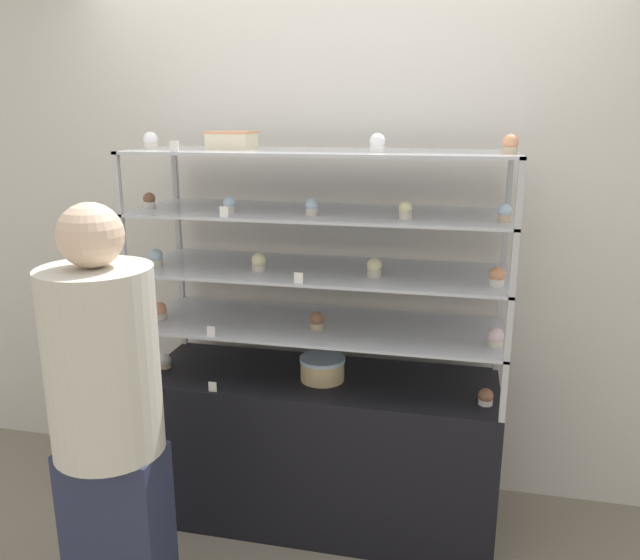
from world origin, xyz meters
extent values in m
plane|color=gray|center=(0.00, 0.00, 0.00)|extent=(20.00, 20.00, 0.00)
cube|color=silver|center=(0.00, 0.42, 1.30)|extent=(8.00, 0.05, 2.60)
cube|color=black|center=(0.00, 0.00, 0.36)|extent=(1.59, 0.55, 0.71)
cube|color=#B7B7BC|center=(-0.78, 0.27, 0.84)|extent=(0.02, 0.02, 0.25)
cube|color=#B7B7BC|center=(0.78, 0.27, 0.84)|extent=(0.02, 0.02, 0.25)
cube|color=#B7B7BC|center=(-0.78, -0.27, 0.84)|extent=(0.02, 0.02, 0.25)
cube|color=#B7B7BC|center=(0.78, -0.27, 0.84)|extent=(0.02, 0.02, 0.25)
cube|color=#B7BCC6|center=(0.00, 0.00, 0.96)|extent=(1.59, 0.55, 0.01)
cube|color=#B7B7BC|center=(-0.78, 0.27, 1.09)|extent=(0.02, 0.02, 0.25)
cube|color=#B7B7BC|center=(0.78, 0.27, 1.09)|extent=(0.02, 0.02, 0.25)
cube|color=#B7B7BC|center=(-0.78, -0.27, 1.09)|extent=(0.02, 0.02, 0.25)
cube|color=#B7B7BC|center=(0.78, -0.27, 1.09)|extent=(0.02, 0.02, 0.25)
cube|color=#B7BCC6|center=(0.00, 0.00, 1.21)|extent=(1.59, 0.55, 0.01)
cube|color=#B7B7BC|center=(-0.78, 0.27, 1.35)|extent=(0.02, 0.02, 0.25)
cube|color=#B7B7BC|center=(0.78, 0.27, 1.35)|extent=(0.02, 0.02, 0.25)
cube|color=#B7B7BC|center=(-0.78, -0.27, 1.35)|extent=(0.02, 0.02, 0.25)
cube|color=#B7B7BC|center=(0.78, -0.27, 1.35)|extent=(0.02, 0.02, 0.25)
cube|color=#B7BCC6|center=(0.00, 0.00, 1.47)|extent=(1.59, 0.55, 0.01)
cube|color=#B7B7BC|center=(-0.78, 0.27, 1.60)|extent=(0.02, 0.02, 0.25)
cube|color=#B7B7BC|center=(0.78, 0.27, 1.60)|extent=(0.02, 0.02, 0.25)
cube|color=#B7B7BC|center=(-0.78, -0.27, 1.60)|extent=(0.02, 0.02, 0.25)
cube|color=#B7B7BC|center=(0.78, -0.27, 1.60)|extent=(0.02, 0.02, 0.25)
cube|color=#B7BCC6|center=(0.00, 0.00, 1.72)|extent=(1.59, 0.55, 0.01)
cylinder|color=#DBBC84|center=(0.02, -0.03, 0.76)|extent=(0.20, 0.20, 0.09)
cylinder|color=silver|center=(0.02, -0.03, 0.81)|extent=(0.20, 0.20, 0.02)
cube|color=beige|center=(-0.39, 0.02, 1.76)|extent=(0.18, 0.16, 0.06)
cube|color=#E5996B|center=(-0.39, 0.02, 1.80)|extent=(0.19, 0.17, 0.01)
cylinder|color=#CCB28C|center=(-0.74, -0.06, 0.72)|extent=(0.06, 0.06, 0.02)
sphere|color=white|center=(-0.74, -0.06, 0.75)|extent=(0.06, 0.06, 0.06)
cylinder|color=white|center=(0.73, -0.13, 0.72)|extent=(0.06, 0.06, 0.02)
sphere|color=#8C5B42|center=(0.73, -0.13, 0.75)|extent=(0.06, 0.06, 0.06)
cube|color=white|center=(-0.42, -0.26, 0.74)|extent=(0.04, 0.00, 0.04)
cylinder|color=beige|center=(-0.73, -0.09, 0.98)|extent=(0.06, 0.06, 0.03)
sphere|color=#E5996B|center=(-0.73, -0.09, 1.01)|extent=(0.07, 0.07, 0.07)
cylinder|color=#CCB28C|center=(0.00, -0.07, 0.98)|extent=(0.06, 0.06, 0.03)
sphere|color=#8C5B42|center=(0.00, -0.07, 1.01)|extent=(0.07, 0.07, 0.07)
cylinder|color=beige|center=(0.75, -0.12, 0.98)|extent=(0.06, 0.06, 0.03)
sphere|color=silver|center=(0.75, -0.12, 1.01)|extent=(0.07, 0.07, 0.07)
cube|color=white|center=(-0.41, -0.26, 0.99)|extent=(0.04, 0.00, 0.04)
cylinder|color=beige|center=(-0.72, -0.11, 1.23)|extent=(0.06, 0.06, 0.03)
sphere|color=silver|center=(-0.72, -0.11, 1.27)|extent=(0.06, 0.06, 0.06)
cylinder|color=beige|center=(-0.25, -0.09, 1.23)|extent=(0.06, 0.06, 0.03)
sphere|color=#F4EAB2|center=(-0.25, -0.09, 1.27)|extent=(0.06, 0.06, 0.06)
cylinder|color=beige|center=(0.25, -0.08, 1.23)|extent=(0.06, 0.06, 0.03)
sphere|color=#F4EAB2|center=(0.25, -0.08, 1.27)|extent=(0.06, 0.06, 0.06)
cylinder|color=white|center=(0.74, -0.13, 1.23)|extent=(0.06, 0.06, 0.03)
sphere|color=#E5996B|center=(0.74, -0.13, 1.27)|extent=(0.06, 0.06, 0.06)
cube|color=white|center=(-0.03, -0.26, 1.24)|extent=(0.04, 0.00, 0.04)
cylinder|color=white|center=(-0.74, -0.08, 1.49)|extent=(0.05, 0.05, 0.03)
sphere|color=#8C5B42|center=(-0.74, -0.08, 1.52)|extent=(0.05, 0.05, 0.05)
cylinder|color=beige|center=(-0.35, -0.13, 1.49)|extent=(0.05, 0.05, 0.03)
sphere|color=silver|center=(-0.35, -0.13, 1.52)|extent=(0.05, 0.05, 0.05)
cylinder|color=beige|center=(-0.01, -0.12, 1.49)|extent=(0.05, 0.05, 0.03)
sphere|color=silver|center=(-0.01, -0.12, 1.52)|extent=(0.05, 0.05, 0.05)
cylinder|color=beige|center=(0.37, -0.13, 1.49)|extent=(0.05, 0.05, 0.03)
sphere|color=#F4EAB2|center=(0.37, -0.13, 1.52)|extent=(0.05, 0.05, 0.05)
cylinder|color=#CCB28C|center=(0.75, -0.12, 1.49)|extent=(0.05, 0.05, 0.03)
sphere|color=silver|center=(0.75, -0.12, 1.52)|extent=(0.05, 0.05, 0.05)
cube|color=white|center=(-0.33, -0.26, 1.49)|extent=(0.04, 0.00, 0.04)
cylinder|color=beige|center=(-0.72, -0.08, 1.74)|extent=(0.06, 0.06, 0.03)
sphere|color=white|center=(-0.72, -0.08, 1.77)|extent=(0.06, 0.06, 0.06)
cylinder|color=white|center=(0.25, -0.11, 1.74)|extent=(0.06, 0.06, 0.03)
sphere|color=white|center=(0.25, -0.11, 1.77)|extent=(0.06, 0.06, 0.06)
cylinder|color=#CCB28C|center=(0.75, -0.09, 1.74)|extent=(0.06, 0.06, 0.03)
sphere|color=#E5996B|center=(0.75, -0.09, 1.77)|extent=(0.06, 0.06, 0.06)
cube|color=white|center=(-0.53, -0.26, 1.75)|extent=(0.04, 0.00, 0.04)
cube|color=#282D47|center=(-0.56, -0.84, 0.37)|extent=(0.36, 0.20, 0.74)
cylinder|color=beige|center=(-0.56, -0.84, 1.07)|extent=(0.37, 0.37, 0.65)
sphere|color=beige|center=(-0.56, -0.84, 1.50)|extent=(0.21, 0.21, 0.21)
camera|label=1|loc=(0.58, -2.57, 1.86)|focal=35.00mm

